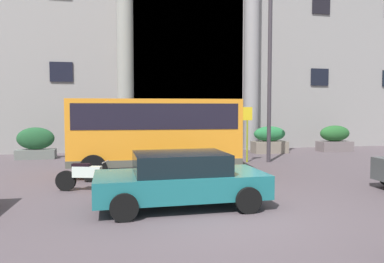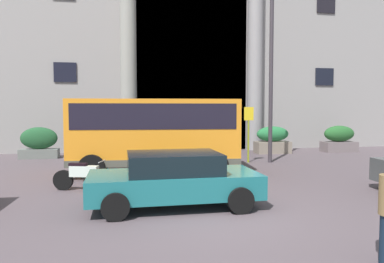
{
  "view_description": "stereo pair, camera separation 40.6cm",
  "coord_description": "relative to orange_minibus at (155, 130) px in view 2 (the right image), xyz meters",
  "views": [
    {
      "loc": [
        -2.31,
        -7.96,
        2.4
      ],
      "look_at": [
        0.75,
        6.57,
        1.51
      ],
      "focal_mm": 33.98,
      "sensor_mm": 36.0,
      "label": 1
    },
    {
      "loc": [
        -1.92,
        -8.03,
        2.4
      ],
      "look_at": [
        0.75,
        6.57,
        1.51
      ],
      "focal_mm": 33.98,
      "sensor_mm": 36.0,
      "label": 2
    }
  ],
  "objects": [
    {
      "name": "ground_plane",
      "position": [
        0.86,
        -5.5,
        -1.71
      ],
      "size": [
        80.0,
        64.0,
        0.12
      ],
      "primitive_type": "cube",
      "color": "#53474C"
    },
    {
      "name": "orange_minibus",
      "position": [
        0.0,
        0.0,
        0.0
      ],
      "size": [
        6.19,
        3.04,
        2.77
      ],
      "rotation": [
        0.0,
        0.0,
        -0.08
      ],
      "color": "orange",
      "rests_on": "ground_plane"
    },
    {
      "name": "bus_stop_sign",
      "position": [
        4.41,
        2.16,
        -0.09
      ],
      "size": [
        0.44,
        0.08,
        2.52
      ],
      "color": "#929E1F",
      "rests_on": "ground_plane"
    },
    {
      "name": "hedge_planter_west",
      "position": [
        6.89,
        5.29,
        -0.94
      ],
      "size": [
        1.91,
        0.89,
        1.48
      ],
      "color": "gray",
      "rests_on": "ground_plane"
    },
    {
      "name": "hedge_planter_entrance_left",
      "position": [
        1.63,
        4.83,
        -0.98
      ],
      "size": [
        1.51,
        0.77,
        1.39
      ],
      "color": "#636959",
      "rests_on": "ground_plane"
    },
    {
      "name": "hedge_planter_entrance_right",
      "position": [
        -5.28,
        5.36,
        -0.91
      ],
      "size": [
        1.83,
        0.73,
        1.54
      ],
      "color": "slate",
      "rests_on": "ground_plane"
    },
    {
      "name": "hedge_planter_east",
      "position": [
        10.94,
        5.3,
        -0.93
      ],
      "size": [
        1.9,
        0.93,
        1.49
      ],
      "color": "slate",
      "rests_on": "ground_plane"
    },
    {
      "name": "parked_compact_extra",
      "position": [
        0.1,
        -4.68,
        -0.96
      ],
      "size": [
        4.19,
        2.15,
        1.34
      ],
      "rotation": [
        0.0,
        0.0,
        0.02
      ],
      "color": "#1C696E",
      "rests_on": "ground_plane"
    },
    {
      "name": "motorcycle_near_kerb",
      "position": [
        1.17,
        -2.38,
        -1.2
      ],
      "size": [
        1.91,
        0.58,
        0.89
      ],
      "rotation": [
        0.0,
        0.0,
        -0.17
      ],
      "color": "black",
      "rests_on": "ground_plane"
    },
    {
      "name": "scooter_by_planter",
      "position": [
        -2.33,
        -2.47,
        -1.2
      ],
      "size": [
        1.86,
        0.74,
        0.89
      ],
      "rotation": [
        0.0,
        0.0,
        -0.28
      ],
      "color": "black",
      "rests_on": "ground_plane"
    },
    {
      "name": "lamppost_plaza_centre",
      "position": [
        5.39,
        2.0,
        3.39
      ],
      "size": [
        0.4,
        0.4,
        8.8
      ],
      "color": "#383239",
      "rests_on": "ground_plane"
    }
  ]
}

